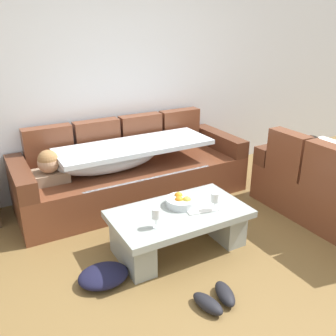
% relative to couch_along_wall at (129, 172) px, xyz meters
% --- Properties ---
extents(ground_plane, '(14.00, 14.00, 0.00)m').
position_rel_couch_along_wall_xyz_m(ground_plane, '(0.06, -1.63, -0.33)').
color(ground_plane, brown).
extents(back_wall, '(9.00, 0.10, 2.70)m').
position_rel_couch_along_wall_xyz_m(back_wall, '(0.06, 0.52, 1.02)').
color(back_wall, silver).
rests_on(back_wall, ground_plane).
extents(couch_along_wall, '(2.57, 0.92, 0.88)m').
position_rel_couch_along_wall_xyz_m(couch_along_wall, '(0.00, 0.00, 0.00)').
color(couch_along_wall, brown).
rests_on(couch_along_wall, ground_plane).
extents(coffee_table, '(1.20, 0.68, 0.38)m').
position_rel_couch_along_wall_xyz_m(coffee_table, '(-0.02, -1.15, -0.09)').
color(coffee_table, '#99A49F').
rests_on(coffee_table, ground_plane).
extents(fruit_bowl, '(0.28, 0.28, 0.10)m').
position_rel_couch_along_wall_xyz_m(fruit_bowl, '(0.05, -1.06, 0.09)').
color(fruit_bowl, silver).
rests_on(fruit_bowl, coffee_table).
extents(wine_glass_near_left, '(0.07, 0.07, 0.17)m').
position_rel_couch_along_wall_xyz_m(wine_glass_near_left, '(-0.32, -1.29, 0.17)').
color(wine_glass_near_left, silver).
rests_on(wine_glass_near_left, coffee_table).
extents(wine_glass_near_right, '(0.07, 0.07, 0.17)m').
position_rel_couch_along_wall_xyz_m(wine_glass_near_right, '(0.26, -1.29, 0.17)').
color(wine_glass_near_right, silver).
rests_on(wine_glass_near_right, coffee_table).
extents(open_magazine, '(0.31, 0.26, 0.01)m').
position_rel_couch_along_wall_xyz_m(open_magazine, '(0.18, -1.19, 0.06)').
color(open_magazine, white).
rests_on(open_magazine, coffee_table).
extents(pair_of_shoes, '(0.35, 0.31, 0.09)m').
position_rel_couch_along_wall_xyz_m(pair_of_shoes, '(-0.14, -1.89, -0.28)').
color(pair_of_shoes, black).
rests_on(pair_of_shoes, ground_plane).
extents(crumpled_garment, '(0.43, 0.35, 0.12)m').
position_rel_couch_along_wall_xyz_m(crumpled_garment, '(-0.78, -1.26, -0.27)').
color(crumpled_garment, '#191933').
rests_on(crumpled_garment, ground_plane).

